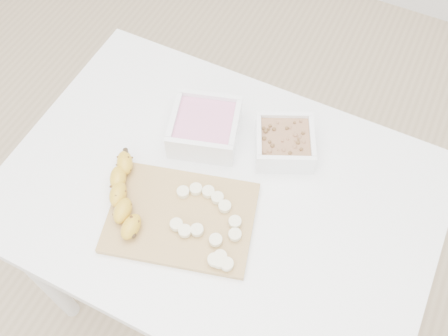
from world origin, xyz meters
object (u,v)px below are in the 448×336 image
at_px(table, 219,210).
at_px(banana, 125,196).
at_px(cutting_board, 181,217).
at_px(bowl_granola, 284,142).
at_px(bowl_yogurt, 205,127).

xyz_separation_m(table, banana, (-0.17, -0.12, 0.13)).
bearing_deg(cutting_board, bowl_granola, 63.74).
bearing_deg(cutting_board, table, 66.42).
xyz_separation_m(cutting_board, banana, (-0.13, -0.02, 0.03)).
relative_size(bowl_yogurt, cutting_board, 0.62).
bearing_deg(bowl_granola, cutting_board, -116.26).
bearing_deg(bowl_yogurt, bowl_granola, 13.74).
xyz_separation_m(bowl_granola, cutting_board, (-0.13, -0.27, -0.03)).
relative_size(bowl_yogurt, bowl_granola, 1.10).
bearing_deg(bowl_granola, banana, -132.23).
bearing_deg(bowl_granola, table, -117.75).
distance_m(table, bowl_yogurt, 0.21).
relative_size(cutting_board, banana, 1.49).
bearing_deg(bowl_yogurt, table, -52.06).
relative_size(bowl_granola, cutting_board, 0.56).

